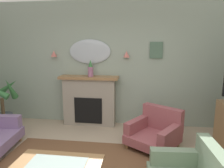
% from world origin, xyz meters
% --- Properties ---
extents(wall_back, '(6.94, 0.10, 2.85)m').
position_xyz_m(wall_back, '(0.00, 2.54, 1.43)').
color(wall_back, '#93A393').
rests_on(wall_back, ground).
extents(fireplace, '(1.36, 0.36, 1.16)m').
position_xyz_m(fireplace, '(-0.53, 2.32, 0.57)').
color(fireplace, gray).
rests_on(fireplace, ground).
extents(mantel_vase_centre, '(0.12, 0.12, 0.38)m').
position_xyz_m(mantel_vase_centre, '(-0.48, 2.29, 1.33)').
color(mantel_vase_centre, '#9E6084').
rests_on(mantel_vase_centre, fireplace).
extents(wall_mirror, '(0.96, 0.06, 0.56)m').
position_xyz_m(wall_mirror, '(-0.53, 2.46, 1.71)').
color(wall_mirror, '#B2BCC6').
extents(wall_sconce_left, '(0.14, 0.14, 0.14)m').
position_xyz_m(wall_sconce_left, '(-1.38, 2.41, 1.66)').
color(wall_sconce_left, '#D17066').
extents(wall_sconce_right, '(0.14, 0.14, 0.14)m').
position_xyz_m(wall_sconce_right, '(0.32, 2.41, 1.66)').
color(wall_sconce_right, '#D17066').
extents(framed_picture, '(0.28, 0.03, 0.36)m').
position_xyz_m(framed_picture, '(0.97, 2.47, 1.75)').
color(framed_picture, '#4C6B56').
extents(coffee_table, '(1.10, 0.60, 0.45)m').
position_xyz_m(coffee_table, '(-0.36, -0.06, 0.38)').
color(coffee_table, olive).
rests_on(coffee_table, ground).
extents(armchair_in_corner, '(1.12, 1.12, 0.71)m').
position_xyz_m(armchair_in_corner, '(0.95, 1.43, 0.31)').
color(armchair_in_corner, '#934C51').
rests_on(armchair_in_corner, ground).
extents(potted_plant_tall_palm, '(0.64, 0.67, 1.20)m').
position_xyz_m(potted_plant_tall_palm, '(-2.36, 1.79, 0.53)').
color(potted_plant_tall_palm, '#474C56').
rests_on(potted_plant_tall_palm, ground).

